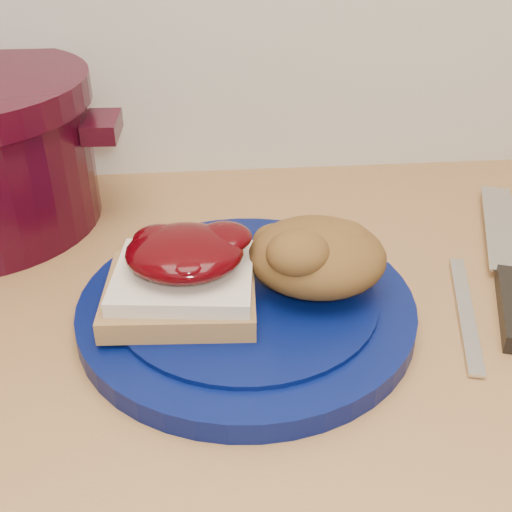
{
  "coord_description": "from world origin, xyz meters",
  "views": [
    {
      "loc": [
        -0.03,
        1.04,
        1.24
      ],
      "look_at": [
        0.01,
        1.51,
        0.95
      ],
      "focal_mm": 45.0,
      "sensor_mm": 36.0,
      "label": 1
    }
  ],
  "objects": [
    {
      "name": "plate",
      "position": [
        0.0,
        1.49,
        0.91
      ],
      "size": [
        0.33,
        0.33,
        0.02
      ],
      "primitive_type": "cylinder",
      "rotation": [
        0.0,
        0.0,
        -0.16
      ],
      "color": "#040D41",
      "rests_on": "wood_countertop"
    },
    {
      "name": "sandwich",
      "position": [
        -0.05,
        1.48,
        0.95
      ],
      "size": [
        0.13,
        0.11,
        0.06
      ],
      "rotation": [
        0.0,
        0.0,
        -0.16
      ],
      "color": "olive",
      "rests_on": "plate"
    },
    {
      "name": "stuffing_mound",
      "position": [
        0.06,
        1.5,
        0.95
      ],
      "size": [
        0.13,
        0.12,
        0.06
      ],
      "primitive_type": "ellipsoid",
      "rotation": [
        0.0,
        0.0,
        -0.16
      ],
      "color": "brown",
      "rests_on": "plate"
    },
    {
      "name": "chef_knife",
      "position": [
        0.25,
        1.51,
        0.91
      ],
      "size": [
        0.12,
        0.29,
        0.02
      ],
      "rotation": [
        0.0,
        0.0,
        1.23
      ],
      "color": "black",
      "rests_on": "wood_countertop"
    },
    {
      "name": "butter_knife",
      "position": [
        0.19,
        1.48,
        0.9
      ],
      "size": [
        0.06,
        0.17,
        0.0
      ],
      "primitive_type": "cube",
      "rotation": [
        0.0,
        0.0,
        1.31
      ],
      "color": "silver",
      "rests_on": "wood_countertop"
    }
  ]
}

